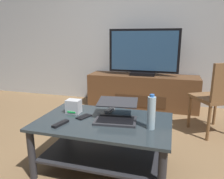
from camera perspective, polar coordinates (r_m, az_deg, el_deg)
The scene contains 12 objects.
ground_plane at distance 2.11m, azimuth -5.13°, elevation -19.20°, with size 7.68×7.68×0.00m, color olive.
back_wall at distance 3.85m, azimuth 6.52°, elevation 17.47°, with size 6.40×0.12×2.80m, color silver.
coffee_table at distance 1.90m, azimuth -2.20°, elevation -12.16°, with size 1.13×0.71×0.45m.
media_cabinet at distance 3.61m, azimuth 8.11°, elevation -0.41°, with size 1.79×0.49×0.54m.
television at distance 3.49m, azimuth 8.40°, elevation 9.54°, with size 1.12×0.20×0.74m.
dining_chair at distance 2.76m, azimuth 26.81°, elevation -1.31°, with size 0.60×0.60×0.88m.
laptop at distance 1.85m, azimuth 1.19°, elevation -6.23°, with size 0.39×0.40×0.15m.
router_box at distance 2.04m, azimuth -10.23°, elevation -4.44°, with size 0.13×0.10×0.13m.
water_bottle_near at distance 1.67m, azimuth 10.47°, elevation -6.09°, with size 0.06×0.06×0.28m.
cell_phone at distance 1.93m, azimuth -7.48°, elevation -7.19°, with size 0.07×0.14×0.01m, color black.
tv_remote at distance 2.08m, azimuth -0.54°, elevation -5.40°, with size 0.04×0.16×0.02m, color #99999E.
soundbar_remote at distance 1.80m, azimuth -13.61°, elevation -8.87°, with size 0.04×0.16×0.02m, color black.
Camera 1 is at (0.66, -1.64, 1.15)m, focal length 34.18 mm.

